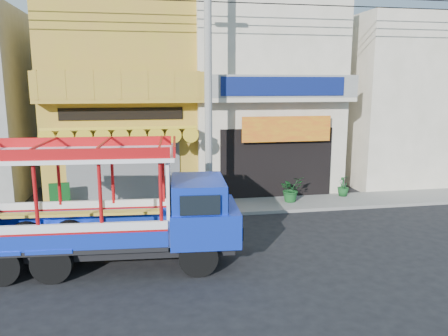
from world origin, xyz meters
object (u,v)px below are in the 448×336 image
object	(u,v)px
utility_pole	(212,72)
songthaew_truck	(124,207)
potted_plant_c	(343,186)
green_sign	(60,200)
potted_plant_a	(291,189)

from	to	relation	value
utility_pole	songthaew_truck	xyz separation A→B (m)	(-2.90, -3.96, -3.48)
potted_plant_c	green_sign	bearing A→B (deg)	-49.96
utility_pole	potted_plant_a	size ratio (longest dim) A/B	28.01
green_sign	potted_plant_a	world-z (taller)	green_sign
songthaew_truck	potted_plant_c	bearing A→B (deg)	31.62
utility_pole	potted_plant_c	bearing A→B (deg)	12.82
green_sign	potted_plant_a	size ratio (longest dim) A/B	1.07
songthaew_truck	potted_plant_a	world-z (taller)	songthaew_truck
green_sign	songthaew_truck	bearing A→B (deg)	-62.76
utility_pole	songthaew_truck	world-z (taller)	utility_pole
utility_pole	potted_plant_a	world-z (taller)	utility_pole
green_sign	utility_pole	bearing A→B (deg)	-9.08
utility_pole	potted_plant_c	xyz separation A→B (m)	(5.59, 1.27, -4.49)
utility_pole	green_sign	xyz separation A→B (m)	(-5.38, 0.86, -4.46)
songthaew_truck	green_sign	xyz separation A→B (m)	(-2.48, 4.82, -0.98)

